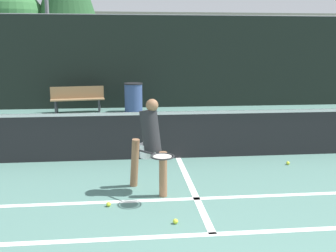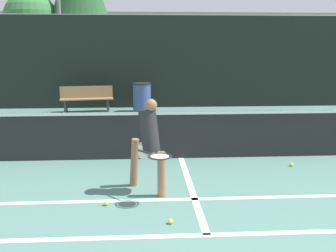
{
  "view_description": "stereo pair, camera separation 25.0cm",
  "coord_description": "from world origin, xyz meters",
  "px_view_note": "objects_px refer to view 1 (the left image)",
  "views": [
    {
      "loc": [
        -0.98,
        -1.52,
        2.22
      ],
      "look_at": [
        -0.35,
        4.63,
        0.95
      ],
      "focal_mm": 42.0,
      "sensor_mm": 36.0,
      "label": 1
    },
    {
      "loc": [
        -0.73,
        -1.54,
        2.22
      ],
      "look_at": [
        -0.35,
        4.63,
        0.95
      ],
      "focal_mm": 42.0,
      "sensor_mm": 36.0,
      "label": 2
    }
  ],
  "objects_px": {
    "courtside_bench": "(78,98)",
    "parked_car": "(224,79)",
    "trash_bin": "(133,97)",
    "player_practicing": "(150,142)"
  },
  "relations": [
    {
      "from": "player_practicing",
      "to": "courtside_bench",
      "type": "relative_size",
      "value": 0.81
    },
    {
      "from": "trash_bin",
      "to": "parked_car",
      "type": "distance_m",
      "value": 6.64
    },
    {
      "from": "player_practicing",
      "to": "parked_car",
      "type": "distance_m",
      "value": 13.21
    },
    {
      "from": "courtside_bench",
      "to": "parked_car",
      "type": "height_order",
      "value": "parked_car"
    },
    {
      "from": "trash_bin",
      "to": "parked_car",
      "type": "xyz_separation_m",
      "value": [
        4.38,
        4.99,
        0.16
      ]
    },
    {
      "from": "trash_bin",
      "to": "parked_car",
      "type": "height_order",
      "value": "parked_car"
    },
    {
      "from": "courtside_bench",
      "to": "parked_car",
      "type": "xyz_separation_m",
      "value": [
        6.25,
        4.84,
        0.18
      ]
    },
    {
      "from": "player_practicing",
      "to": "parked_car",
      "type": "xyz_separation_m",
      "value": [
        4.25,
        12.51,
        -0.14
      ]
    },
    {
      "from": "courtside_bench",
      "to": "trash_bin",
      "type": "distance_m",
      "value": 1.88
    },
    {
      "from": "trash_bin",
      "to": "parked_car",
      "type": "bearing_deg",
      "value": 48.74
    }
  ]
}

